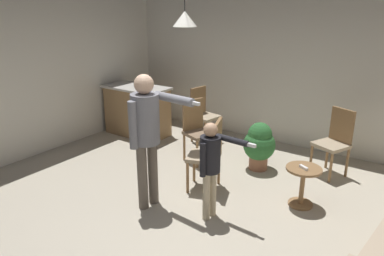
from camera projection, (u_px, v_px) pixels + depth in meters
name	position (u px, v px, depth m)	size (l,w,h in m)	color
ground	(176.00, 220.00, 4.34)	(7.68, 7.68, 0.00)	#B2A893
wall_back	(286.00, 69.00, 6.39)	(6.40, 0.10, 2.70)	silver
wall_left	(10.00, 78.00, 5.64)	(0.10, 6.40, 2.70)	silver
kitchen_counter	(137.00, 110.00, 7.06)	(1.26, 0.66, 0.95)	#99754C
side_table_by_couch	(303.00, 182.00, 4.56)	(0.44, 0.44, 0.52)	olive
person_adult	(147.00, 128.00, 4.33)	(0.85, 0.49, 1.68)	#60564C
person_child	(211.00, 161.00, 4.16)	(0.63, 0.35, 1.19)	tan
dining_chair_by_counter	(203.00, 112.00, 6.70)	(0.48, 0.48, 1.00)	olive
dining_chair_near_wall	(335.00, 140.00, 5.35)	(0.56, 0.56, 1.00)	olive
dining_chair_centre_back	(197.00, 128.00, 5.84)	(0.54, 0.54, 1.00)	olive
dining_chair_spare	(209.00, 152.00, 4.90)	(0.54, 0.54, 1.00)	olive
potted_plant_corner	(259.00, 144.00, 5.56)	(0.49, 0.49, 0.75)	brown
spare_remote_on_table	(304.00, 168.00, 4.46)	(0.04, 0.13, 0.04)	white
ceiling_light_pendant	(185.00, 19.00, 4.79)	(0.32, 0.32, 0.55)	silver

